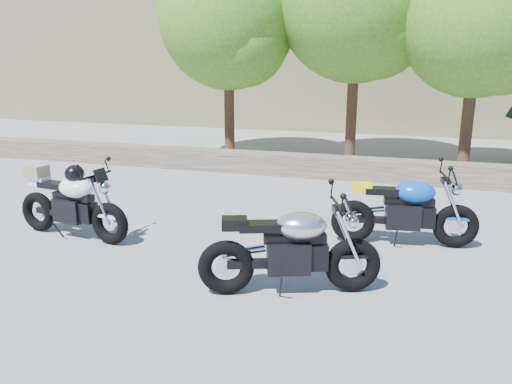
% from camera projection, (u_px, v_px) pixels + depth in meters
% --- Properties ---
extents(ground, '(90.00, 90.00, 0.00)m').
position_uv_depth(ground, '(220.00, 262.00, 6.73)').
color(ground, gray).
rests_on(ground, ground).
extents(stone_wall, '(22.00, 0.55, 0.50)m').
position_uv_depth(stone_wall, '(304.00, 165.00, 11.75)').
color(stone_wall, '#453B2E').
rests_on(stone_wall, ground).
extents(tree_decid_left, '(3.67, 3.67, 5.62)m').
position_uv_depth(tree_decid_left, '(231.00, 22.00, 13.09)').
color(tree_decid_left, '#382314').
rests_on(tree_decid_left, ground).
extents(tree_decid_mid, '(4.08, 4.08, 6.24)m').
position_uv_depth(tree_decid_mid, '(361.00, 3.00, 12.41)').
color(tree_decid_mid, '#382314').
rests_on(tree_decid_mid, ground).
extents(tree_decid_right, '(3.54, 3.54, 5.41)m').
position_uv_depth(tree_decid_right, '(483.00, 21.00, 11.19)').
color(tree_decid_right, '#382314').
rests_on(tree_decid_right, ground).
extents(silver_bike, '(2.06, 0.95, 1.07)m').
position_uv_depth(silver_bike, '(291.00, 250.00, 5.74)').
color(silver_bike, black).
rests_on(silver_bike, ground).
extents(white_bike, '(2.08, 0.66, 1.15)m').
position_uv_depth(white_bike, '(71.00, 202.00, 7.57)').
color(white_bike, black).
rests_on(white_bike, ground).
extents(blue_bike, '(2.11, 0.67, 1.06)m').
position_uv_depth(blue_bike, '(406.00, 211.00, 7.26)').
color(blue_bike, black).
rests_on(blue_bike, ground).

